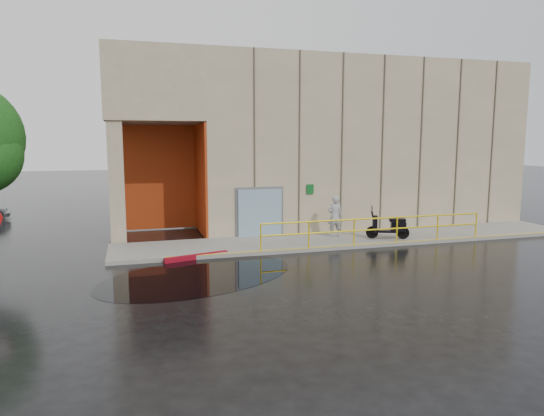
% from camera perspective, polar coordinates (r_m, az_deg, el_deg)
% --- Properties ---
extents(ground, '(120.00, 120.00, 0.00)m').
position_cam_1_polar(ground, '(15.38, 3.56, -7.98)').
color(ground, black).
rests_on(ground, ground).
extents(sidewalk, '(20.00, 3.00, 0.15)m').
position_cam_1_polar(sidewalk, '(20.93, 9.70, -3.58)').
color(sidewalk, gray).
rests_on(sidewalk, ground).
extents(building, '(20.00, 10.17, 8.00)m').
position_cam_1_polar(building, '(26.88, 5.93, 7.88)').
color(building, '#9C8E6F').
rests_on(building, ground).
extents(guardrail, '(9.56, 0.06, 1.03)m').
position_cam_1_polar(guardrail, '(19.75, 12.11, -2.55)').
color(guardrail, '#DDBD0B').
rests_on(guardrail, sidewalk).
extents(person, '(0.69, 0.50, 1.75)m').
position_cam_1_polar(person, '(20.78, 7.40, -0.96)').
color(person, '#9A999E').
rests_on(person, sidewalk).
extents(scooter, '(1.82, 1.17, 1.38)m').
position_cam_1_polar(scooter, '(20.72, 13.55, -1.38)').
color(scooter, black).
rests_on(scooter, sidewalk).
extents(red_curb, '(2.37, 0.79, 0.18)m').
position_cam_1_polar(red_curb, '(17.63, -8.85, -5.69)').
color(red_curb, maroon).
rests_on(red_curb, ground).
extents(puddle, '(7.72, 6.42, 0.01)m').
position_cam_1_polar(puddle, '(15.53, -8.60, -7.89)').
color(puddle, black).
rests_on(puddle, ground).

